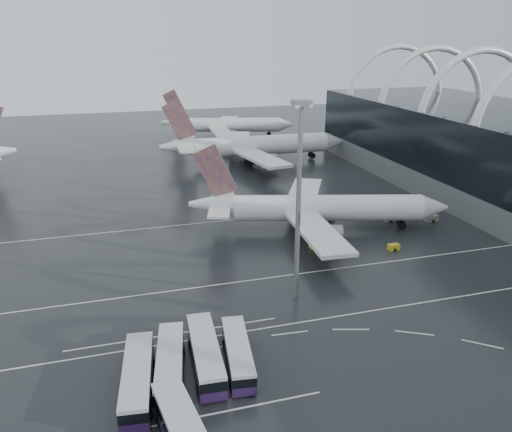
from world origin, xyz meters
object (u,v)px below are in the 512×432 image
object	(u,v)px
airliner_gate_c	(225,125)
gse_cart_belly_c	(316,244)
bus_row_near_d	(238,353)
gse_cart_belly_e	(329,217)
bus_row_near_a	(138,378)
gse_cart_belly_a	(394,247)
airliner_gate_b	(252,146)
gse_cart_belly_d	(432,218)
bus_row_near_b	(170,364)
gse_cart_belly_b	(390,219)
floodlight_mast	(299,180)
airliner_main	(314,209)
bus_row_near_c	(205,354)

from	to	relation	value
airliner_gate_c	gse_cart_belly_c	size ratio (longest dim) A/B	21.14
gse_cart_belly_c	bus_row_near_d	bearing A→B (deg)	-126.97
airliner_gate_c	gse_cart_belly_e	size ratio (longest dim) A/B	20.96
bus_row_near_a	gse_cart_belly_a	xyz separation A→B (m)	(47.77, 26.72, -1.29)
airliner_gate_b	gse_cart_belly_d	distance (m)	64.89
bus_row_near_b	bus_row_near_d	xyz separation A→B (m)	(8.06, 0.03, -0.12)
airliner_gate_b	gse_cart_belly_b	size ratio (longest dim) A/B	30.15
floodlight_mast	gse_cart_belly_a	world-z (taller)	floodlight_mast
airliner_gate_b	floodlight_mast	bearing A→B (deg)	-99.70
airliner_gate_c	bus_row_near_d	xyz separation A→B (m)	(-30.20, -139.00, -2.88)
bus_row_near_a	gse_cart_belly_c	xyz separation A→B (m)	(34.41, 31.70, -1.18)
airliner_main	gse_cart_belly_e	distance (m)	7.54
gse_cart_belly_b	bus_row_near_a	bearing A→B (deg)	-143.76
bus_row_near_c	gse_cart_belly_b	size ratio (longest dim) A/B	7.10
gse_cart_belly_d	gse_cart_belly_e	xyz separation A→B (m)	(-20.74, 6.79, -0.03)
airliner_gate_c	gse_cart_belly_c	xyz separation A→B (m)	(-7.59, -108.97, -3.89)
airliner_gate_c	gse_cart_belly_c	bearing A→B (deg)	-79.08
bus_row_near_c	floodlight_mast	world-z (taller)	floodlight_mast
bus_row_near_a	gse_cart_belly_a	bearing A→B (deg)	-54.01
bus_row_near_d	gse_cart_belly_b	bearing A→B (deg)	-40.78
airliner_main	gse_cart_belly_a	world-z (taller)	airliner_main
bus_row_near_d	bus_row_near_b	bearing A→B (deg)	97.62
gse_cart_belly_a	gse_cart_belly_e	xyz separation A→B (m)	(-5.08, 17.84, 0.11)
airliner_gate_b	bus_row_near_c	xyz separation A→B (m)	(-32.86, -96.07, -3.23)
airliner_gate_b	airliner_main	bearing A→B (deg)	-91.64
gse_cart_belly_a	airliner_gate_b	bearing A→B (deg)	95.48
airliner_gate_b	bus_row_near_b	distance (m)	103.75
airliner_main	gse_cart_belly_a	bearing A→B (deg)	-38.22
bus_row_near_a	floodlight_mast	world-z (taller)	floodlight_mast
bus_row_near_c	gse_cart_belly_a	bearing A→B (deg)	-55.32
bus_row_near_d	gse_cart_belly_e	xyz separation A→B (m)	(30.89, 42.89, -1.00)
floodlight_mast	gse_cart_belly_d	world-z (taller)	floodlight_mast
airliner_gate_b	bus_row_near_d	distance (m)	101.12
bus_row_near_b	bus_row_near_d	distance (m)	8.06
bus_row_near_b	gse_cart_belly_a	bearing A→B (deg)	-51.35
airliner_gate_c	bus_row_near_c	bearing A→B (deg)	-88.90
airliner_gate_c	bus_row_near_b	world-z (taller)	airliner_gate_c
gse_cart_belly_b	gse_cart_belly_e	bearing A→B (deg)	160.17
airliner_gate_c	gse_cart_belly_b	world-z (taller)	airliner_gate_c
bus_row_near_a	gse_cart_belly_e	world-z (taller)	bus_row_near_a
airliner_main	gse_cart_belly_a	size ratio (longest dim) A/B	25.69
airliner_gate_c	gse_cart_belly_e	world-z (taller)	airliner_gate_c
floodlight_mast	gse_cart_belly_d	size ratio (longest dim) A/B	11.60
gse_cart_belly_a	bus_row_near_c	bearing A→B (deg)	-148.53
bus_row_near_a	gse_cart_belly_c	size ratio (longest dim) A/B	5.80
gse_cart_belly_b	bus_row_near_c	bearing A→B (deg)	-141.07
gse_cart_belly_e	bus_row_near_c	bearing A→B (deg)	-129.42
airliner_main	airliner_gate_c	world-z (taller)	airliner_gate_c
gse_cart_belly_b	airliner_gate_c	bearing A→B (deg)	97.27
airliner_main	bus_row_near_c	bearing A→B (deg)	-112.48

